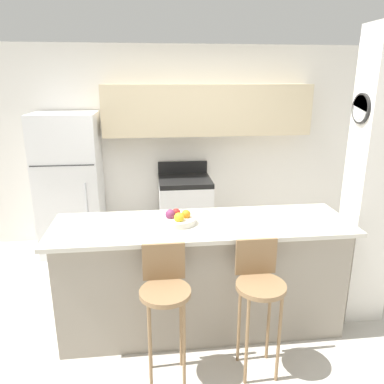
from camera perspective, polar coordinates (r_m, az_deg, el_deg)
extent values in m
plane|color=beige|center=(3.59, 1.43, -19.59)|extent=(14.00, 14.00, 0.00)
cube|color=white|center=(5.05, -1.83, 7.11)|extent=(5.60, 0.06, 2.55)
cube|color=beige|center=(4.85, 2.38, 12.38)|extent=(2.63, 0.32, 0.63)
cube|color=silver|center=(4.84, -1.38, 11.07)|extent=(0.78, 0.28, 0.12)
cube|color=white|center=(3.57, 25.79, 1.28)|extent=(0.36, 0.32, 2.55)
cylinder|color=black|center=(3.37, 24.35, 11.52)|extent=(0.02, 0.24, 0.24)
cylinder|color=white|center=(3.37, 24.26, 11.53)|extent=(0.01, 0.21, 0.21)
cube|color=gray|center=(3.33, 1.49, -12.97)|extent=(2.35, 0.61, 0.95)
cube|color=beige|center=(3.11, 1.56, -5.05)|extent=(2.47, 0.73, 0.03)
cube|color=white|center=(4.94, -17.80, -2.09)|extent=(0.75, 0.62, 1.19)
cube|color=white|center=(4.74, -18.75, 7.97)|extent=(0.75, 0.62, 0.56)
cube|color=#333333|center=(4.49, -19.21, 3.81)|extent=(0.71, 0.01, 0.01)
cylinder|color=#B2B2B7|center=(4.58, -15.64, -2.61)|extent=(0.02, 0.02, 0.65)
cube|color=white|center=(4.92, -1.07, -3.41)|extent=(0.66, 0.63, 0.85)
cube|color=black|center=(4.78, -1.10, 1.71)|extent=(0.66, 0.63, 0.06)
cube|color=black|center=(5.04, -1.44, 3.79)|extent=(0.66, 0.04, 0.16)
cube|color=black|center=(4.61, -0.68, -4.28)|extent=(0.40, 0.01, 0.27)
cylinder|color=olive|center=(2.67, -4.10, -15.02)|extent=(0.36, 0.36, 0.03)
cube|color=olive|center=(2.73, -4.33, -10.51)|extent=(0.31, 0.02, 0.28)
cylinder|color=olive|center=(2.79, -6.41, -22.83)|extent=(0.02, 0.02, 0.70)
cylinder|color=olive|center=(2.80, -1.22, -22.60)|extent=(0.02, 0.02, 0.70)
cylinder|color=olive|center=(2.98, -6.45, -19.97)|extent=(0.02, 0.02, 0.70)
cylinder|color=olive|center=(2.98, -1.68, -19.76)|extent=(0.02, 0.02, 0.70)
cylinder|color=olive|center=(2.78, 10.46, -13.95)|extent=(0.36, 0.36, 0.03)
cube|color=olive|center=(2.83, 9.73, -9.66)|extent=(0.31, 0.02, 0.28)
cylinder|color=olive|center=(2.87, 8.36, -21.73)|extent=(0.02, 0.02, 0.70)
cylinder|color=olive|center=(2.93, 13.10, -21.09)|extent=(0.02, 0.02, 0.70)
cylinder|color=olive|center=(3.04, 7.18, -19.05)|extent=(0.02, 0.02, 0.70)
cylinder|color=olive|center=(3.10, 11.61, -18.53)|extent=(0.02, 0.02, 0.70)
cylinder|color=silver|center=(3.09, -2.10, -4.38)|extent=(0.29, 0.29, 0.05)
sphere|color=orange|center=(3.08, -0.92, -3.42)|extent=(0.08, 0.08, 0.08)
sphere|color=red|center=(3.13, -2.41, -3.15)|extent=(0.07, 0.07, 0.07)
sphere|color=#7A2D56|center=(3.08, -3.31, -3.43)|extent=(0.08, 0.08, 0.08)
sphere|color=gold|center=(3.01, -2.00, -3.92)|extent=(0.08, 0.08, 0.08)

